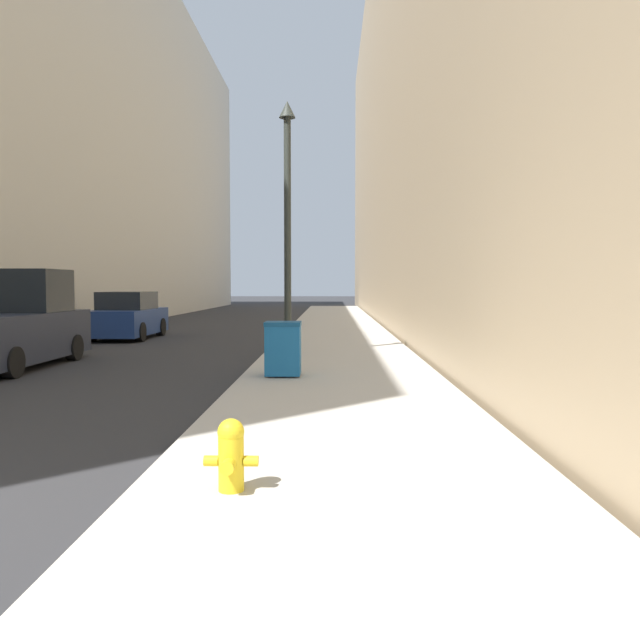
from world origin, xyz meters
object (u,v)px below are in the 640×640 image
object	(u,v)px
lamppost	(288,218)
pickup_truck	(10,327)
parked_sedan_near	(128,317)
fire_hydrant	(231,453)
trash_bin	(283,348)

from	to	relation	value
lamppost	pickup_truck	bearing A→B (deg)	-166.57
lamppost	parked_sedan_near	size ratio (longest dim) A/B	1.51
fire_hydrant	pickup_truck	xyz separation A→B (m)	(-6.41, 8.76, 0.45)
parked_sedan_near	fire_hydrant	bearing A→B (deg)	-69.12
pickup_truck	parked_sedan_near	distance (m)	7.64
trash_bin	lamppost	size ratio (longest dim) A/B	0.17
fire_hydrant	parked_sedan_near	xyz separation A→B (m)	(-6.26, 16.40, 0.29)
pickup_truck	parked_sedan_near	size ratio (longest dim) A/B	1.18
parked_sedan_near	trash_bin	bearing A→B (deg)	-57.89
trash_bin	pickup_truck	xyz separation A→B (m)	(-6.33, 2.21, 0.24)
trash_bin	lamppost	xyz separation A→B (m)	(-0.17, 3.68, 2.83)
fire_hydrant	pickup_truck	size ratio (longest dim) A/B	0.13
pickup_truck	lamppost	bearing A→B (deg)	13.43
trash_bin	pickup_truck	bearing A→B (deg)	160.75
lamppost	parked_sedan_near	world-z (taller)	lamppost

